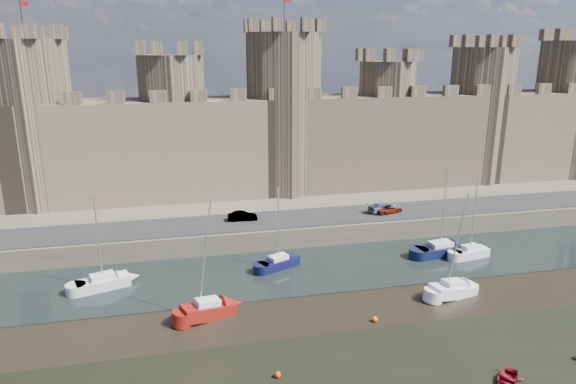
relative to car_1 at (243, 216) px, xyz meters
name	(u,v)px	position (x,y,z in m)	size (l,w,h in m)	color
water_channel	(312,269)	(6.25, -10.64, -3.07)	(160.00, 12.00, 0.08)	black
quay	(259,179)	(6.25, 25.36, -1.86)	(160.00, 60.00, 2.50)	#4C443A
road	(292,219)	(6.25, -0.64, -0.56)	(160.00, 7.00, 0.10)	black
castle	(267,130)	(5.61, 13.36, 8.57)	(108.50, 11.00, 29.00)	#42382B
car_1	(243,216)	(0.00, 0.00, 0.00)	(1.28, 3.68, 1.21)	gray
car_2	(384,207)	(18.76, -0.57, 0.06)	(1.87, 4.61, 1.34)	gray
car_3	(388,209)	(19.11, -1.02, -0.06)	(1.81, 3.94, 1.09)	gray
sailboat_0	(103,282)	(-15.65, -10.59, -2.34)	(5.52, 3.53, 9.64)	silver
sailboat_1	(279,262)	(2.66, -9.57, -2.36)	(4.94, 3.51, 9.24)	black
sailboat_2	(470,252)	(24.92, -11.48, -2.34)	(4.54, 2.34, 9.35)	silver
sailboat_3	(440,249)	(21.89, -10.09, -2.31)	(6.08, 2.94, 10.28)	black
sailboat_4	(208,309)	(-5.69, -18.60, -2.29)	(5.22, 3.46, 11.38)	maroon
sailboat_5	(453,289)	(18.04, -19.65, -2.35)	(5.16, 2.92, 10.50)	white
dinghy_4	(507,380)	(14.89, -32.85, -2.81)	(2.01, 0.58, 2.82)	maroon
buoy_1	(278,375)	(-1.27, -28.60, -2.86)	(0.50, 0.50, 0.50)	#F4390A
buoy_3	(375,319)	(8.75, -22.64, -2.85)	(0.51, 0.51, 0.51)	orange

